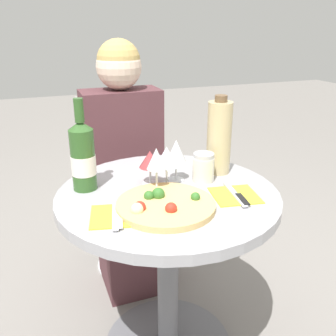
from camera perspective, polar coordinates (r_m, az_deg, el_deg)
name	(u,v)px	position (r m, az deg, el deg)	size (l,w,h in m)	color
dining_table	(168,241)	(1.39, -0.02, -11.06)	(0.77, 0.77, 0.71)	slate
chair_behind_diner	(122,187)	(1.99, -7.09, -2.91)	(0.37, 0.37, 0.91)	silver
seated_diner	(127,177)	(1.83, -6.23, -1.35)	(0.37, 0.41, 1.19)	#512D33
pizza_large	(164,205)	(1.18, -0.54, -5.61)	(0.31, 0.31, 0.05)	#DBB26B
wine_bottle	(83,156)	(1.30, -12.84, 1.76)	(0.08, 0.08, 0.32)	#2D5623
tall_carafe	(219,137)	(1.43, 7.79, 4.68)	(0.09, 0.09, 0.30)	tan
sugar_shaker	(203,167)	(1.36, 5.41, 0.08)	(0.08, 0.08, 0.11)	silver
wine_glass_front_left	(156,160)	(1.25, -1.78, 1.26)	(0.07, 0.07, 0.16)	silver
wine_glass_back_right	(176,151)	(1.35, 1.25, 2.55)	(0.07, 0.07, 0.15)	silver
wine_glass_back_left	(150,160)	(1.32, -2.76, 1.25)	(0.08, 0.08, 0.13)	silver
wine_glass_center	(167,157)	(1.30, -0.21, 1.61)	(0.08, 0.08, 0.15)	silver
place_setting_left	(116,216)	(1.14, -7.97, -7.23)	(0.18, 0.19, 0.01)	yellow
place_setting_right	(235,195)	(1.28, 10.24, -4.12)	(0.17, 0.19, 0.01)	yellow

